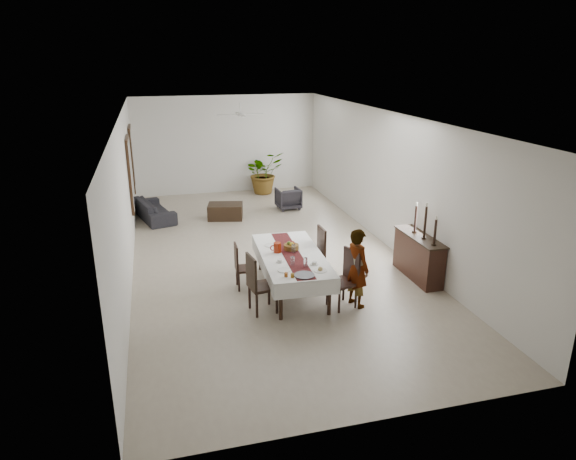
{
  "coord_description": "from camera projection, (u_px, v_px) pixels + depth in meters",
  "views": [
    {
      "loc": [
        -2.36,
        -10.94,
        4.43
      ],
      "look_at": [
        0.16,
        -1.4,
        1.05
      ],
      "focal_mm": 32.0,
      "sensor_mm": 36.0,
      "label": 1
    }
  ],
  "objects": [
    {
      "name": "candlestick_far_shaft",
      "position": [
        416.0,
        219.0,
        10.61
      ],
      "size": [
        0.05,
        0.05,
        0.54
      ],
      "primitive_type": "cylinder",
      "color": "black",
      "rests_on": "candlestick_far_base"
    },
    {
      "name": "chair_left_far_back",
      "position": [
        236.0,
        257.0,
        10.04
      ],
      "size": [
        0.05,
        0.39,
        0.5
      ],
      "primitive_type": "cube",
      "rotation": [
        0.0,
        0.0,
        -1.6
      ],
      "color": "black",
      "rests_on": "chair_left_far_seat"
    },
    {
      "name": "chair_left_near_leg_bl",
      "position": [
        269.0,
        293.0,
        9.53
      ],
      "size": [
        0.05,
        0.05,
        0.46
      ],
      "primitive_type": "cylinder",
      "rotation": [
        0.0,
        0.0,
        0.16
      ],
      "color": "black",
      "rests_on": "floor"
    },
    {
      "name": "fruit_green",
      "position": [
        289.0,
        243.0,
        10.17
      ],
      "size": [
        0.08,
        0.08,
        0.08
      ],
      "primitive_type": "sphere",
      "color": "#567723",
      "rests_on": "fruit_basket"
    },
    {
      "name": "candlestick_near_shaft",
      "position": [
        435.0,
        232.0,
        9.9
      ],
      "size": [
        0.05,
        0.05,
        0.49
      ],
      "primitive_type": "cylinder",
      "color": "black",
      "rests_on": "candlestick_near_base"
    },
    {
      "name": "chair_right_far_leg_fr",
      "position": [
        317.0,
        263.0,
        10.89
      ],
      "size": [
        0.05,
        0.05,
        0.46
      ],
      "primitive_type": "cylinder",
      "rotation": [
        0.0,
        0.0,
        0.02
      ],
      "color": "black",
      "rests_on": "floor"
    },
    {
      "name": "sofa",
      "position": [
        154.0,
        210.0,
        14.51
      ],
      "size": [
        1.2,
        2.01,
        0.55
      ],
      "primitive_type": "imported",
      "rotation": [
        0.0,
        0.0,
        1.84
      ],
      "color": "#242226",
      "rests_on": "floor"
    },
    {
      "name": "candlestick_far_candle",
      "position": [
        417.0,
        204.0,
        10.51
      ],
      "size": [
        0.04,
        0.04,
        0.08
      ],
      "primitive_type": "cylinder",
      "color": "silver",
      "rests_on": "candlestick_far_shaft"
    },
    {
      "name": "tablecloth_drape_near",
      "position": [
        307.0,
        289.0,
        8.81
      ],
      "size": [
        1.18,
        0.07,
        0.3
      ],
      "primitive_type": "cube",
      "rotation": [
        0.0,
        0.0,
        -0.05
      ],
      "color": "white",
      "rests_on": "dining_table_top"
    },
    {
      "name": "pitcher_handle",
      "position": [
        273.0,
        248.0,
        9.99
      ],
      "size": [
        0.12,
        0.03,
        0.12
      ],
      "primitive_type": "torus",
      "rotation": [
        1.57,
        0.0,
        -0.05
      ],
      "color": "#9B120B",
      "rests_on": "red_pitcher"
    },
    {
      "name": "wall_back",
      "position": [
        226.0,
        145.0,
        16.98
      ],
      "size": [
        6.0,
        0.02,
        3.2
      ],
      "primitive_type": "cube",
      "color": "silver",
      "rests_on": "floor"
    },
    {
      "name": "dining_table_top",
      "position": [
        291.0,
        256.0,
        9.96
      ],
      "size": [
        1.12,
        2.45,
        0.05
      ],
      "primitive_type": "cube",
      "rotation": [
        0.0,
        0.0,
        -0.05
      ],
      "color": "black",
      "rests_on": "table_leg_fl"
    },
    {
      "name": "potted_plant",
      "position": [
        264.0,
        173.0,
        17.12
      ],
      "size": [
        1.54,
        1.44,
        1.4
      ],
      "primitive_type": "imported",
      "rotation": [
        0.0,
        0.0,
        0.33
      ],
      "color": "#305522",
      "rests_on": "floor"
    },
    {
      "name": "teacup_right",
      "position": [
        314.0,
        263.0,
        9.44
      ],
      "size": [
        0.09,
        0.09,
        0.06
      ],
      "primitive_type": "cylinder",
      "color": "silver",
      "rests_on": "saucer_right"
    },
    {
      "name": "plate_near_left",
      "position": [
        284.0,
        270.0,
        9.19
      ],
      "size": [
        0.24,
        0.24,
        0.02
      ],
      "primitive_type": "cylinder",
      "color": "white",
      "rests_on": "tablecloth_top"
    },
    {
      "name": "chair_right_near_seat",
      "position": [
        342.0,
        283.0,
        9.38
      ],
      "size": [
        0.57,
        0.57,
        0.05
      ],
      "primitive_type": "cube",
      "rotation": [
        0.0,
        0.0,
        1.85
      ],
      "color": "black",
      "rests_on": "chair_right_near_leg_fl"
    },
    {
      "name": "chair_left_near_leg_fr",
      "position": [
        257.0,
        306.0,
        9.05
      ],
      "size": [
        0.05,
        0.05,
        0.46
      ],
      "primitive_type": "cylinder",
      "rotation": [
        0.0,
        0.0,
        0.16
      ],
      "color": "black",
      "rests_on": "floor"
    },
    {
      "name": "chair_right_far_back",
      "position": [
        322.0,
        241.0,
        10.54
      ],
      "size": [
        0.05,
        0.46,
        0.59
      ],
      "primitive_type": "cube",
      "rotation": [
        0.0,
        0.0,
        1.59
      ],
      "color": "black",
      "rests_on": "chair_right_far_seat"
    },
    {
      "name": "chair_right_near_leg_bl",
      "position": [
        339.0,
        301.0,
        9.21
      ],
      "size": [
        0.06,
        0.06,
        0.45
      ],
      "primitive_type": "cylinder",
      "rotation": [
        0.0,
        0.0,
        0.28
      ],
      "color": "black",
      "rests_on": "floor"
    },
    {
      "name": "candlestick_near_candle",
      "position": [
        437.0,
        218.0,
        9.8
      ],
      "size": [
        0.04,
        0.04,
        0.08
      ],
      "primitive_type": "cylinder",
      "color": "beige",
      "rests_on": "candlestick_near_shaft"
    },
    {
      "name": "chair_left_near_leg_fl",
      "position": [
        250.0,
        297.0,
        9.38
      ],
      "size": [
        0.05,
        0.05,
        0.46
      ],
      "primitive_type": "cylinder",
      "rotation": [
        0.0,
        0.0,
        0.16
      ],
      "color": "black",
      "rests_on": "floor"
    },
    {
      "name": "teacup_left",
      "position": [
        280.0,
        261.0,
        9.56
      ],
      "size": [
        0.09,
        0.09,
        0.06
      ],
      "primitive_type": "cylinder",
      "color": "white",
      "rests_on": "saucer_left"
    },
    {
      "name": "sideboard_top",
      "position": [
        420.0,
        237.0,
        10.49
      ],
      "size": [
        0.43,
        1.54,
        0.03
      ],
      "primitive_type": "cube",
      "color": "black",
      "rests_on": "sideboard_body"
    },
    {
      "name": "plate_near_right",
      "position": [
        320.0,
        270.0,
        9.18
      ],
      "size": [
        0.24,
        0.24,
        0.02
      ],
      "primitive_type": "cylinder",
      "color": "white",
      "rests_on": "tablecloth_top"
    },
    {
      "name": "serving_tray",
      "position": [
        304.0,
        275.0,
        8.97
      ],
      "size": [
        0.36,
        0.36,
        0.02
      ],
      "primitive_type": "cylinder",
      "color": "#3E3E43",
      "rests_on": "tablecloth_top"
    },
    {
      "name": "chair_left_near_back",
      "position": [
        251.0,
        272.0,
        9.02
      ],
      "size": [
        0.12,
        0.47,
        0.59
      ],
      "primitive_type": "cube",
      "rotation": [
        0.0,
        0.0,
        -1.41
      ],
      "color": "black",
      "rests_on": "chair_left_near_seat"
    },
    {
      "name": "floor",
      "position": [
        266.0,
        254.0,
        12.01
      ],
      "size": [
        6.0,
        12.0,
        0.0
      ],
      "primitive_type": "cube",
      "color": "#AFA38B",
      "rests_on": "ground"
    },
    {
      "name": "chair_right_near_leg_br",
      "position": [
        327.0,
        294.0,
        9.52
      ],
      "size": [
        0.06,
        0.06,
        0.45
      ],
      "primitive_type": "cylinder",
      "rotation": [
        0.0,
        0.0,
        0.28
      ],
      "color": "black",
      "rests_on": "floor"
    },
    {
      "name": "table_leg_bl",
      "position": [
        260.0,
        254.0,
        11.05
      ],
      "size": [
        0.07,
        0.07,
        0.7
      ],
      "primitive_type": "cylinder",
      "rotation": [
        0.0,
        0.0,
        -0.05
      ],
      "color": "black",
      "rests_on": "floor"
    },
    {
      "name": "jam_jar_a",
      "position": [
        292.0,
        276.0,
        8.89
      ],
      "size": [
        0.06,
        0.06,
        0.08
      ],
      "primitive_type": "cylinder",
      "color": "brown",
      "rests_on": "tablecloth_top"
    },
    {
      "name": "table_leg_br",
      "position": [
        300.0,
        251.0,
        11.23
      ],
      "size": [
        0.07,
        0.07,
        0.7
      ],
      "primitive_type": "cylinder",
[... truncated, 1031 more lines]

